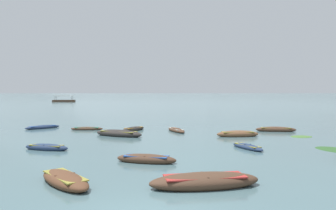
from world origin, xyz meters
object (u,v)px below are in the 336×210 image
(rowboat_2, at_px, (176,130))
(ferry_1, at_px, (64,101))
(rowboat_12, at_px, (248,147))
(rowboat_6, at_px, (65,180))
(rowboat_11, at_px, (276,129))
(rowboat_3, at_px, (87,129))
(rowboat_10, at_px, (205,181))
(rowboat_5, at_px, (134,129))
(rowboat_4, at_px, (46,147))
(rowboat_0, at_px, (238,134))
(rowboat_8, at_px, (119,134))
(rowboat_7, at_px, (43,127))
(rowboat_9, at_px, (146,159))

(rowboat_2, bearing_deg, ferry_1, 115.37)
(rowboat_12, bearing_deg, rowboat_6, -136.03)
(rowboat_12, bearing_deg, rowboat_11, 64.78)
(rowboat_12, bearing_deg, rowboat_3, 142.98)
(rowboat_3, relative_size, rowboat_11, 0.84)
(rowboat_11, bearing_deg, rowboat_10, -113.32)
(rowboat_2, distance_m, rowboat_5, 4.23)
(rowboat_3, distance_m, rowboat_4, 11.34)
(rowboat_2, relative_size, rowboat_3, 1.16)
(rowboat_3, bearing_deg, rowboat_5, -4.08)
(rowboat_0, height_order, rowboat_10, rowboat_10)
(rowboat_12, bearing_deg, rowboat_8, 148.54)
(rowboat_2, relative_size, rowboat_4, 1.15)
(rowboat_7, height_order, ferry_1, ferry_1)
(rowboat_4, bearing_deg, rowboat_12, 4.02)
(rowboat_10, bearing_deg, ferry_1, 112.24)
(rowboat_8, xyz_separation_m, rowboat_10, (6.27, -14.96, 0.01))
(rowboat_9, distance_m, rowboat_10, 5.27)
(rowboat_3, distance_m, rowboat_6, 19.79)
(rowboat_10, relative_size, rowboat_12, 1.53)
(rowboat_7, bearing_deg, ferry_1, 108.48)
(rowboat_12, bearing_deg, rowboat_0, 86.33)
(rowboat_11, xyz_separation_m, rowboat_12, (-4.66, -9.90, -0.05))
(rowboat_9, height_order, rowboat_12, rowboat_9)
(rowboat_0, height_order, ferry_1, ferry_1)
(rowboat_6, xyz_separation_m, ferry_1, (-40.31, 112.31, 0.26))
(rowboat_4, bearing_deg, rowboat_2, 51.25)
(ferry_1, bearing_deg, rowboat_9, -68.20)
(rowboat_5, distance_m, rowboat_12, 13.54)
(rowboat_6, height_order, rowboat_9, rowboat_6)
(rowboat_3, bearing_deg, rowboat_8, -47.67)
(rowboat_2, relative_size, rowboat_5, 1.23)
(ferry_1, bearing_deg, rowboat_11, -59.95)
(rowboat_2, height_order, rowboat_5, rowboat_5)
(rowboat_3, bearing_deg, rowboat_4, -86.99)
(rowboat_8, bearing_deg, rowboat_6, -87.72)
(rowboat_9, xyz_separation_m, rowboat_12, (6.28, 4.52, -0.05))
(rowboat_11, relative_size, rowboat_12, 1.25)
(rowboat_8, distance_m, rowboat_9, 11.05)
(rowboat_5, relative_size, rowboat_8, 0.65)
(ferry_1, bearing_deg, rowboat_7, -71.52)
(rowboat_2, height_order, rowboat_6, rowboat_6)
(rowboat_0, distance_m, rowboat_2, 6.22)
(rowboat_0, relative_size, rowboat_11, 0.98)
(rowboat_4, relative_size, rowboat_5, 1.07)
(rowboat_11, bearing_deg, ferry_1, 120.05)
(rowboat_4, xyz_separation_m, rowboat_12, (13.20, 0.93, -0.03))
(rowboat_7, distance_m, rowboat_9, 20.26)
(rowboat_12, bearing_deg, ferry_1, 115.55)
(rowboat_10, relative_size, ferry_1, 0.54)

